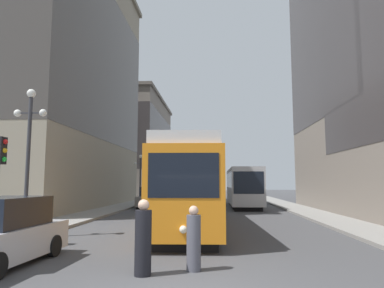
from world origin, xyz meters
name	(u,v)px	position (x,y,z in m)	size (l,w,h in m)	color
sidewalk_left	(154,198)	(-7.55, 40.00, 0.07)	(2.51, 120.00, 0.15)	gray
sidewalk_right	(266,199)	(7.55, 40.00, 0.07)	(2.51, 120.00, 0.15)	gray
streetcar	(190,185)	(-0.48, 10.46, 2.10)	(3.18, 13.83, 3.89)	black
transit_bus	(243,185)	(3.36, 25.44, 1.95)	(2.64, 11.79, 3.45)	black
parked_car_left_near	(151,198)	(-4.99, 23.90, 0.84)	(1.95, 4.99, 1.82)	black
parked_car_left_mid	(1,234)	(-4.99, 2.12, 0.84)	(2.03, 4.28, 1.82)	black
pedestrian_crossing_near	(143,240)	(-0.97, 1.44, 0.84)	(0.40, 0.40, 1.81)	black
pedestrian_crossing_far	(194,240)	(0.23, 1.95, 0.76)	(0.36, 0.36, 1.63)	#4C4C56
lamp_post_left_near	(29,138)	(-6.89, 6.64, 4.03)	(1.41, 0.36, 5.97)	#333338
lamp_post_left_far	(140,171)	(-6.89, 28.12, 3.42)	(1.41, 0.36, 4.92)	#333338
building_left_corner	(46,74)	(-14.96, 23.29, 12.30)	(12.91, 23.51, 23.90)	gray
building_left_midblock	(124,146)	(-15.73, 54.59, 8.87)	(14.46, 24.37, 17.28)	slate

